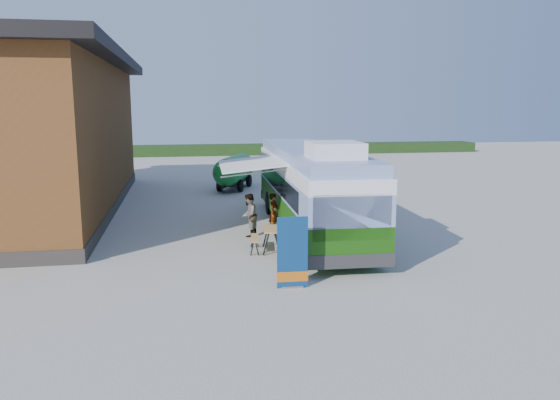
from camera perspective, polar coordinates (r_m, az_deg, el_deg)
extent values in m
plane|color=#BCB7AD|center=(18.87, 0.14, -5.69)|extent=(100.00, 100.00, 0.00)
cube|color=brown|center=(28.84, -24.85, 5.89)|extent=(8.00, 20.00, 7.00)
cube|color=black|center=(28.88, -25.41, 13.32)|extent=(9.60, 21.20, 0.50)
cube|color=#332D28|center=(29.20, -24.39, -0.47)|extent=(8.10, 20.10, 0.50)
cube|color=#264419|center=(57.18, 1.20, 5.37)|extent=(40.00, 3.00, 1.00)
cube|color=#1F5E0F|center=(22.19, 3.17, -0.82)|extent=(3.09, 12.70, 1.16)
cube|color=#8297CA|center=(22.02, 3.19, 1.87)|extent=(3.09, 12.70, 0.95)
cube|color=black|center=(22.32, -0.36, 1.99)|extent=(0.43, 10.51, 0.74)
cube|color=black|center=(22.81, 6.15, 2.11)|extent=(0.43, 10.51, 0.74)
cube|color=white|center=(21.93, 3.21, 3.70)|extent=(3.09, 12.70, 0.47)
cube|color=#8297CA|center=(21.88, 3.22, 4.87)|extent=(2.93, 12.49, 0.42)
cube|color=white|center=(17.96, 5.74, 5.23)|extent=(1.75, 1.95, 0.53)
cube|color=black|center=(16.03, 7.56, -1.84)|extent=(2.37, 0.15, 1.37)
cube|color=#2D2D2D|center=(16.39, 7.41, -6.31)|extent=(2.68, 0.30, 0.42)
cube|color=#2D2D2D|center=(28.30, 0.71, 0.68)|extent=(2.68, 0.30, 0.42)
cylinder|color=black|center=(18.03, 2.02, -4.72)|extent=(0.35, 1.06, 1.05)
cylinder|color=black|center=(18.59, 9.31, -4.39)|extent=(0.35, 1.06, 1.05)
cylinder|color=black|center=(25.65, -1.06, -0.29)|extent=(0.35, 1.06, 1.05)
cylinder|color=black|center=(26.05, 4.16, -0.16)|extent=(0.35, 1.06, 1.05)
cube|color=white|center=(21.32, -2.76, 3.79)|extent=(2.77, 4.30, 0.32)
cube|color=#A5A8AD|center=(21.46, 0.74, 4.35)|extent=(0.32, 4.51, 0.15)
cylinder|color=#A5A8AD|center=(19.55, -2.26, 2.94)|extent=(2.72, 0.15, 0.34)
cylinder|color=#A5A8AD|center=(23.12, -3.18, 4.02)|extent=(2.72, 0.15, 0.34)
cube|color=navy|center=(15.26, 1.31, -5.53)|extent=(0.87, 0.06, 2.04)
cube|color=#C35E12|center=(15.46, 1.30, -8.01)|extent=(0.89, 0.07, 0.29)
cube|color=#A5A8AD|center=(15.55, 1.29, -9.05)|extent=(0.62, 0.20, 0.06)
cylinder|color=#A5A8AD|center=(15.28, 1.29, -5.51)|extent=(0.02, 0.02, 2.04)
cube|color=tan|center=(19.08, -0.91, -3.04)|extent=(0.70, 1.34, 0.04)
cube|color=tan|center=(19.15, -2.67, -3.98)|extent=(0.44, 1.31, 0.04)
cube|color=tan|center=(19.18, 0.85, -3.95)|extent=(0.44, 1.31, 0.04)
cube|color=black|center=(18.66, -1.46, -4.63)|extent=(0.06, 0.06, 0.79)
cube|color=black|center=(18.66, -0.27, -4.61)|extent=(0.06, 0.06, 0.79)
cube|color=black|center=(19.69, -1.51, -3.84)|extent=(0.06, 0.06, 0.79)
cube|color=black|center=(19.70, -0.39, -3.83)|extent=(0.06, 0.06, 0.79)
imported|color=#999999|center=(22.00, -0.63, -1.33)|extent=(0.62, 0.68, 1.57)
imported|color=#999999|center=(21.26, -3.27, -1.59)|extent=(0.95, 1.02, 1.68)
cylinder|color=#188830|center=(33.26, -4.77, 3.24)|extent=(2.77, 3.94, 1.62)
sphere|color=#188830|center=(31.54, -5.61, 2.86)|extent=(1.62, 1.62, 1.62)
sphere|color=#188830|center=(34.99, -4.01, 3.59)|extent=(1.62, 1.62, 1.62)
cube|color=black|center=(33.35, -4.76, 2.01)|extent=(2.33, 3.92, 0.18)
cube|color=black|center=(31.13, -5.86, 1.34)|extent=(0.48, 1.05, 0.09)
cylinder|color=black|center=(32.51, -6.31, 1.54)|extent=(0.46, 0.75, 0.72)
cylinder|color=black|center=(32.18, -4.16, 1.49)|extent=(0.46, 0.75, 0.72)
cylinder|color=black|center=(34.57, -5.30, 2.06)|extent=(0.46, 0.75, 0.72)
cylinder|color=black|center=(34.25, -3.27, 2.02)|extent=(0.46, 0.75, 0.72)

